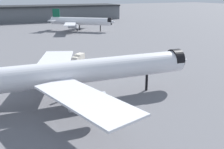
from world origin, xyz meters
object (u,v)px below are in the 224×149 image
(service_truck_front, at_px, (78,58))
(baggage_tug_wing, at_px, (46,62))
(airliner_near_gate, at_px, (82,72))
(airliner_far_taxiway, at_px, (81,21))

(service_truck_front, xyz_separation_m, baggage_tug_wing, (-11.15, 1.36, -0.62))
(airliner_near_gate, height_order, baggage_tug_wing, airliner_near_gate)
(airliner_far_taxiway, distance_m, service_truck_front, 79.57)
(airliner_near_gate, xyz_separation_m, baggage_tug_wing, (-0.89, 34.08, -5.81))
(airliner_near_gate, distance_m, service_truck_front, 34.69)
(airliner_far_taxiway, relative_size, service_truck_front, 6.82)
(service_truck_front, bearing_deg, baggage_tug_wing, -45.32)
(airliner_near_gate, distance_m, airliner_far_taxiway, 113.72)
(airliner_far_taxiway, bearing_deg, baggage_tug_wing, -79.36)
(service_truck_front, distance_m, baggage_tug_wing, 11.25)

